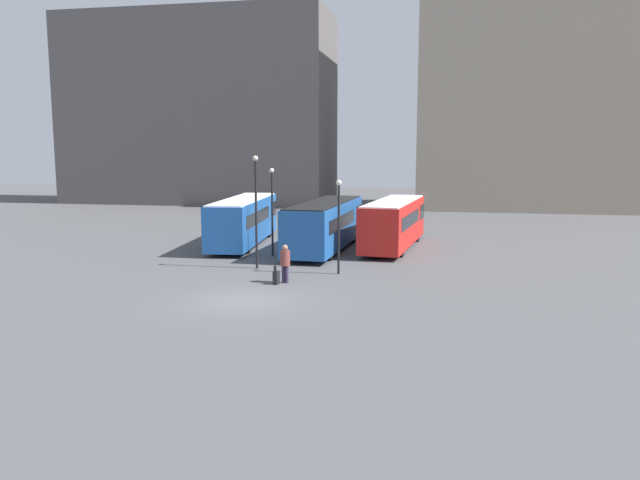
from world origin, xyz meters
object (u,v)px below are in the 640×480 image
object	(u,v)px
lamp_post_2	(339,218)
bus_0	(244,219)
bus_1	(326,224)
lamp_post_1	(272,204)
lamp_post_0	(256,203)
bus_2	(394,222)
trash_bin	(286,247)
suitcase	(276,278)
traveler	(285,260)

from	to	relation	value
lamp_post_2	bus_0	bearing A→B (deg)	131.63
bus_1	lamp_post_1	distance (m)	4.18
lamp_post_0	lamp_post_2	size ratio (longest dim) A/B	1.25
bus_2	lamp_post_2	world-z (taller)	lamp_post_2
trash_bin	suitcase	bearing A→B (deg)	-78.58
bus_2	trash_bin	bearing A→B (deg)	127.55
suitcase	lamp_post_0	size ratio (longest dim) A/B	0.15
bus_0	lamp_post_2	world-z (taller)	lamp_post_2
lamp_post_0	trash_bin	distance (m)	5.60
lamp_post_2	suitcase	bearing A→B (deg)	-129.44
bus_1	lamp_post_1	world-z (taller)	lamp_post_1
lamp_post_1	bus_2	bearing A→B (deg)	34.00
lamp_post_0	lamp_post_1	world-z (taller)	lamp_post_0
trash_bin	lamp_post_1	bearing A→B (deg)	-129.94
suitcase	lamp_post_1	xyz separation A→B (m)	(-2.29, 7.60, 2.76)
bus_0	bus_1	distance (m)	5.92
traveler	lamp_post_0	distance (m)	4.67
suitcase	traveler	bearing A→B (deg)	-28.94
suitcase	lamp_post_2	xyz separation A→B (m)	(2.45, 2.98, 2.54)
bus_1	traveler	xyz separation A→B (m)	(-0.03, -10.11, -0.58)
traveler	lamp_post_0	bearing A→B (deg)	46.66
bus_0	suitcase	world-z (taller)	bus_0
lamp_post_1	suitcase	bearing A→B (deg)	-73.25
bus_2	lamp_post_2	bearing A→B (deg)	173.03
traveler	lamp_post_1	world-z (taller)	lamp_post_1
bus_0	lamp_post_1	bearing A→B (deg)	-149.19
bus_1	lamp_post_0	world-z (taller)	lamp_post_0
traveler	bus_1	bearing A→B (deg)	10.20
bus_0	bus_1	world-z (taller)	bus_0
bus_0	lamp_post_1	xyz separation A→B (m)	(3.13, -4.22, 1.41)
bus_2	lamp_post_1	distance (m)	8.31
lamp_post_0	lamp_post_2	distance (m)	4.59
lamp_post_1	lamp_post_2	bearing A→B (deg)	-44.32
bus_1	lamp_post_2	distance (m)	7.91
traveler	lamp_post_2	bearing A→B (deg)	-29.09
bus_0	trash_bin	xyz separation A→B (m)	(3.73, -3.50, -1.24)
bus_1	lamp_post_2	xyz separation A→B (m)	(2.09, -7.53, 1.20)
suitcase	bus_2	bearing A→B (deg)	-9.92
bus_2	lamp_post_2	xyz separation A→B (m)	(-2.05, -9.20, 1.19)
bus_1	lamp_post_1	size ratio (longest dim) A/B	2.23
traveler	lamp_post_0	world-z (taller)	lamp_post_0
bus_2	traveler	distance (m)	12.51
bus_0	bus_2	distance (m)	9.92
lamp_post_0	lamp_post_1	distance (m)	3.99
bus_1	trash_bin	size ratio (longest dim) A/B	13.59
bus_2	traveler	size ratio (longest dim) A/B	5.92
bus_0	traveler	size ratio (longest dim) A/B	6.46
traveler	trash_bin	distance (m)	8.20
lamp_post_0	lamp_post_1	xyz separation A→B (m)	(-0.24, 3.96, -0.39)
traveler	lamp_post_0	xyz separation A→B (m)	(-2.38, 3.24, 2.39)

